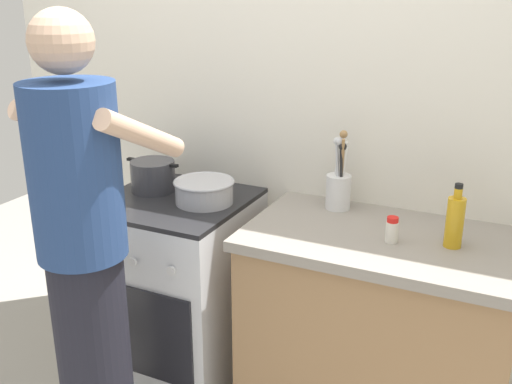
% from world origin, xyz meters
% --- Properties ---
extents(back_wall, '(3.20, 0.10, 2.50)m').
position_xyz_m(back_wall, '(0.20, 0.50, 1.25)').
color(back_wall, silver).
rests_on(back_wall, ground).
extents(countertop, '(1.00, 0.60, 0.90)m').
position_xyz_m(countertop, '(0.55, 0.15, 0.45)').
color(countertop, '#99724C').
rests_on(countertop, ground).
extents(stove_range, '(0.60, 0.62, 0.90)m').
position_xyz_m(stove_range, '(-0.35, 0.15, 0.45)').
color(stove_range, silver).
rests_on(stove_range, ground).
extents(pot, '(0.26, 0.19, 0.14)m').
position_xyz_m(pot, '(-0.49, 0.20, 0.97)').
color(pot, '#38383D').
rests_on(pot, stove_range).
extents(mixing_bowl, '(0.26, 0.26, 0.10)m').
position_xyz_m(mixing_bowl, '(-0.21, 0.16, 0.95)').
color(mixing_bowl, '#B7B7BC').
rests_on(mixing_bowl, stove_range).
extents(utensil_crock, '(0.10, 0.10, 0.32)m').
position_xyz_m(utensil_crock, '(0.31, 0.34, 1.00)').
color(utensil_crock, silver).
rests_on(utensil_crock, countertop).
extents(spice_bottle, '(0.04, 0.04, 0.09)m').
position_xyz_m(spice_bottle, '(0.59, 0.10, 0.95)').
color(spice_bottle, silver).
rests_on(spice_bottle, countertop).
extents(oil_bottle, '(0.06, 0.06, 0.23)m').
position_xyz_m(oil_bottle, '(0.79, 0.16, 1.00)').
color(oil_bottle, gold).
rests_on(oil_bottle, countertop).
extents(person, '(0.41, 0.50, 1.70)m').
position_xyz_m(person, '(-0.32, -0.44, 0.86)').
color(person, black).
rests_on(person, ground).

